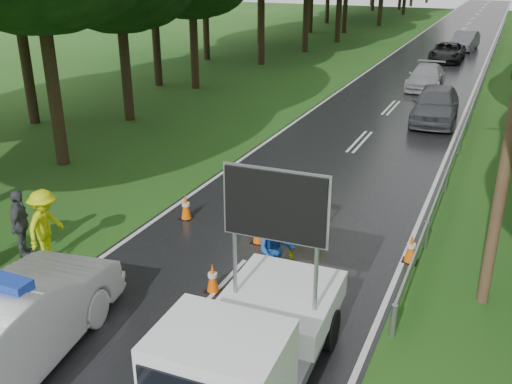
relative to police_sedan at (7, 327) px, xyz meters
The scene contains 19 objects.
ground 4.36m from the police_sedan, 58.55° to the left, with size 160.00×160.00×0.00m, color #1B4C15.
road 33.73m from the police_sedan, 86.21° to the left, with size 7.00×140.00×0.02m, color black.
guardrail 33.84m from the police_sedan, 79.90° to the left, with size 0.12×60.06×0.70m.
police_sedan is the anchor object (origin of this frame).
work_truck 4.23m from the police_sedan, 14.99° to the left, with size 2.16×4.56×3.57m.
barrier 7.94m from the police_sedan, 74.36° to the left, with size 2.49×0.18×1.03m.
officer 6.35m from the police_sedan, 62.77° to the left, with size 0.69×0.45×1.90m, color #C0D90B.
civilian 5.46m from the police_sedan, 54.33° to the left, with size 0.86×0.67×1.77m, color #1849A1.
bystander_left 3.94m from the police_sedan, 123.51° to the left, with size 1.18×0.68×1.82m, color #CADB0B.
bystander_mid 4.36m from the police_sedan, 132.00° to the left, with size 1.00×0.42×1.70m, color #43454B.
queue_car_first 20.39m from the police_sedan, 77.31° to the left, with size 1.89×4.69×1.60m, color #3F4247.
queue_car_second 27.10m from the police_sedan, 83.58° to the left, with size 1.80×4.43×1.29m, color gray.
queue_car_third 36.74m from the police_sedan, 85.27° to the left, with size 2.14×4.64×1.29m, color black.
queue_car_fourth 42.77m from the police_sedan, 85.12° to the left, with size 1.54×4.41×1.45m, color #45464D.
cone_near_left 2.70m from the police_sedan, 95.79° to the left, with size 0.37×0.37×0.79m.
cone_center 4.22m from the police_sedan, 60.72° to the left, with size 0.33×0.33×0.69m.
cone_far 6.49m from the police_sedan, 71.71° to the left, with size 0.35×0.35×0.74m.
cone_left_mid 6.68m from the police_sedan, 93.30° to the left, with size 0.35×0.35×0.74m.
cone_right 8.84m from the police_sedan, 49.51° to the left, with size 0.35×0.35×0.74m.
Camera 1 is at (5.00, -9.36, 6.74)m, focal length 40.00 mm.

